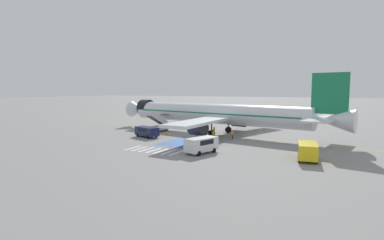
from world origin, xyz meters
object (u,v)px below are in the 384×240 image
Objects in this scene: service_van_2 at (147,131)px; ground_crew_0 at (233,134)px; airliner at (216,114)px; boarding_stairs_forward at (157,127)px; service_van_0 at (201,144)px; traffic_cone_0 at (166,133)px; fuel_tanker at (273,115)px; ground_crew_3 at (197,132)px; service_van_1 at (308,150)px; ground_crew_1 at (214,131)px; ground_crew_2 at (213,134)px.

ground_crew_0 is (13.93, 4.84, -0.16)m from service_van_2.
airliner reaches higher than boarding_stairs_forward.
service_van_0 reaches higher than traffic_cone_0.
traffic_cone_0 is at bearing -107.47° from fuel_tanker.
fuel_tanker is 5.74× the size of ground_crew_3.
fuel_tanker is 2.11× the size of service_van_1.
service_van_1 is 21.15m from ground_crew_3.
traffic_cone_0 is (-8.88, -1.43, -0.76)m from ground_crew_1.
ground_crew_2 reaches higher than ground_crew_0.
ground_crew_0 is 0.92× the size of ground_crew_3.
ground_crew_1 is 2.87× the size of traffic_cone_0.
service_van_1 reaches higher than service_van_2.
traffic_cone_0 is at bearing -147.14° from ground_crew_2.
service_van_2 is 2.78× the size of ground_crew_3.
service_van_1 reaches higher than ground_crew_0.
ground_crew_0 is 3.50m from ground_crew_2.
ground_crew_3 is at bearing -81.76° from ground_crew_0.
airliner is 11.93m from boarding_stairs_forward.
fuel_tanker is 30.31m from ground_crew_1.
boarding_stairs_forward is at bearing -96.28° from ground_crew_0.
ground_crew_0 is at bearing -122.52° from airliner.
service_van_1 is at bearing 15.32° from ground_crew_2.
ground_crew_2 is 1.03× the size of ground_crew_3.
service_van_0 is 7.58× the size of traffic_cone_0.
boarding_stairs_forward is 1.12× the size of service_van_2.
boarding_stairs_forward is 0.54× the size of fuel_tanker.
boarding_stairs_forward reaches higher than ground_crew_1.
ground_crew_1 is (12.84, -1.46, 0.08)m from boarding_stairs_forward.
fuel_tanker is 42.54m from service_van_1.
fuel_tanker is 6.22× the size of ground_crew_0.
ground_crew_2 is 2.79× the size of traffic_cone_0.
service_van_1 is (17.93, -14.37, -2.51)m from airliner.
service_van_2 reaches higher than ground_crew_3.
service_van_0 is 12.84m from service_van_1.
service_van_2 is at bearing -112.10° from traffic_cone_0.
service_van_2 is at bearing -127.37° from ground_crew_2.
ground_crew_1 is (10.41, 5.22, -0.01)m from service_van_2.
ground_crew_0 is at bearing 2.61° from boarding_stairs_forward.
ground_crew_3 is at bearing 176.38° from airliner.
ground_crew_3 reaches higher than traffic_cone_0.
ground_crew_3 is (-19.13, 9.02, -0.19)m from service_van_1.
boarding_stairs_forward reaches higher than service_van_1.
boarding_stairs_forward is 3.03× the size of ground_crew_2.
service_van_2 is at bearing 64.63° from ground_crew_3.
traffic_cone_0 is (-12.06, -31.57, -1.51)m from fuel_tanker.
service_van_1 is at bearing -167.80° from ground_crew_3.
traffic_cone_0 is at bearing 135.87° from airliner.
service_van_0 is (5.31, -16.72, -2.49)m from airliner.
ground_crew_1 is (1.52, -4.08, -2.64)m from airliner.
service_van_2 is (-8.89, -9.30, -2.63)m from airliner.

